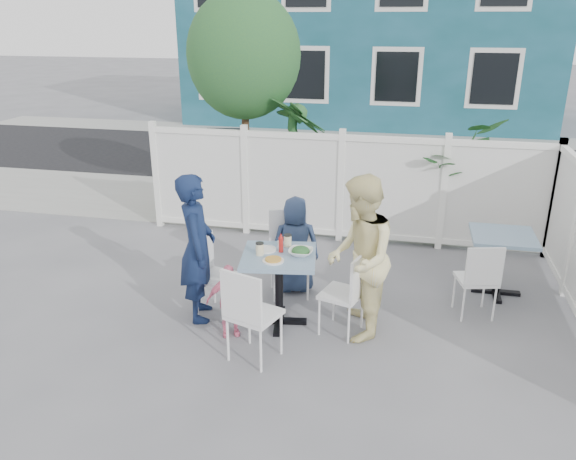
% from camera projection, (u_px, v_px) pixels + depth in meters
% --- Properties ---
extents(ground, '(80.00, 80.00, 0.00)m').
position_uv_depth(ground, '(301.00, 316.00, 6.31)').
color(ground, slate).
extents(near_sidewalk, '(24.00, 2.60, 0.01)m').
position_uv_depth(near_sidewalk, '(344.00, 210.00, 9.77)').
color(near_sidewalk, gray).
rests_on(near_sidewalk, ground).
extents(street, '(24.00, 5.00, 0.01)m').
position_uv_depth(street, '(364.00, 161.00, 13.15)').
color(street, black).
rests_on(street, ground).
extents(far_sidewalk, '(24.00, 1.60, 0.01)m').
position_uv_depth(far_sidewalk, '(374.00, 135.00, 15.98)').
color(far_sidewalk, gray).
rests_on(far_sidewalk, ground).
extents(building, '(11.00, 6.00, 6.00)m').
position_uv_depth(building, '(372.00, 23.00, 18.12)').
color(building, '#134A54').
rests_on(building, ground).
extents(fence_back, '(5.86, 0.08, 1.60)m').
position_uv_depth(fence_back, '(341.00, 190.00, 8.20)').
color(fence_back, white).
rests_on(fence_back, ground).
extents(tree, '(1.80, 1.62, 3.59)m').
position_uv_depth(tree, '(244.00, 56.00, 8.73)').
color(tree, '#382316').
rests_on(tree, ground).
extents(utility_cabinet, '(0.72, 0.57, 1.21)m').
position_uv_depth(utility_cabinet, '(226.00, 167.00, 10.20)').
color(utility_cabinet, gold).
rests_on(utility_cabinet, ground).
extents(potted_shrub_a, '(1.61, 1.61, 2.04)m').
position_uv_depth(potted_shrub_a, '(296.00, 160.00, 8.92)').
color(potted_shrub_a, '#20502E').
rests_on(potted_shrub_a, ground).
extents(potted_shrub_b, '(2.11, 2.14, 1.80)m').
position_uv_depth(potted_shrub_b, '(440.00, 177.00, 8.42)').
color(potted_shrub_b, '#20502E').
rests_on(potted_shrub_b, ground).
extents(main_table, '(0.88, 0.88, 0.81)m').
position_uv_depth(main_table, '(279.00, 271.00, 5.96)').
color(main_table, slate).
rests_on(main_table, ground).
extents(spare_table, '(0.73, 0.73, 0.77)m').
position_uv_depth(spare_table, '(502.00, 248.00, 6.63)').
color(spare_table, slate).
rests_on(spare_table, ground).
extents(chair_left, '(0.48, 0.49, 0.90)m').
position_uv_depth(chair_left, '(211.00, 269.00, 6.24)').
color(chair_left, white).
rests_on(chair_left, ground).
extents(chair_right, '(0.50, 0.51, 0.91)m').
position_uv_depth(chair_right, '(349.00, 288.00, 5.79)').
color(chair_right, white).
rests_on(chair_right, ground).
extents(chair_back, '(0.58, 0.56, 1.01)m').
position_uv_depth(chair_back, '(289.00, 246.00, 6.70)').
color(chair_back, white).
rests_on(chair_back, ground).
extents(chair_near, '(0.56, 0.55, 0.98)m').
position_uv_depth(chair_near, '(249.00, 309.00, 5.28)').
color(chair_near, white).
rests_on(chair_near, ground).
extents(chair_spare, '(0.49, 0.48, 0.89)m').
position_uv_depth(chair_spare, '(479.00, 276.00, 6.11)').
color(chair_spare, white).
rests_on(chair_spare, ground).
extents(man, '(0.57, 0.69, 1.65)m').
position_uv_depth(man, '(197.00, 248.00, 6.04)').
color(man, '#111E3F').
rests_on(man, ground).
extents(woman, '(0.75, 0.91, 1.72)m').
position_uv_depth(woman, '(359.00, 258.00, 5.68)').
color(woman, '#ECD359').
rests_on(woman, ground).
extents(boy, '(0.66, 0.52, 1.19)m').
position_uv_depth(boy, '(295.00, 245.00, 6.72)').
color(boy, navy).
rests_on(boy, ground).
extents(toddler, '(0.51, 0.38, 0.80)m').
position_uv_depth(toddler, '(229.00, 300.00, 5.82)').
color(toddler, pink).
rests_on(toddler, ground).
extents(plate_main, '(0.22, 0.22, 0.01)m').
position_uv_depth(plate_main, '(273.00, 261.00, 5.73)').
color(plate_main, white).
rests_on(plate_main, main_table).
extents(plate_side, '(0.22, 0.22, 0.02)m').
position_uv_depth(plate_side, '(266.00, 249.00, 6.00)').
color(plate_side, white).
rests_on(plate_side, main_table).
extents(salad_bowl, '(0.25, 0.25, 0.06)m').
position_uv_depth(salad_bowl, '(301.00, 252.00, 5.87)').
color(salad_bowl, white).
rests_on(salad_bowl, main_table).
extents(coffee_cup_a, '(0.08, 0.08, 0.12)m').
position_uv_depth(coffee_cup_a, '(260.00, 249.00, 5.87)').
color(coffee_cup_a, beige).
rests_on(coffee_cup_a, main_table).
extents(coffee_cup_b, '(0.08, 0.08, 0.12)m').
position_uv_depth(coffee_cup_b, '(288.00, 241.00, 6.09)').
color(coffee_cup_b, beige).
rests_on(coffee_cup_b, main_table).
extents(ketchup_bottle, '(0.05, 0.05, 0.16)m').
position_uv_depth(ketchup_bottle, '(281.00, 245.00, 5.93)').
color(ketchup_bottle, '#AE1B17').
rests_on(ketchup_bottle, main_table).
extents(salt_shaker, '(0.03, 0.03, 0.07)m').
position_uv_depth(salt_shaker, '(279.00, 244.00, 6.09)').
color(salt_shaker, white).
rests_on(salt_shaker, main_table).
extents(pepper_shaker, '(0.03, 0.03, 0.07)m').
position_uv_depth(pepper_shaker, '(281.00, 243.00, 6.11)').
color(pepper_shaker, black).
rests_on(pepper_shaker, main_table).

